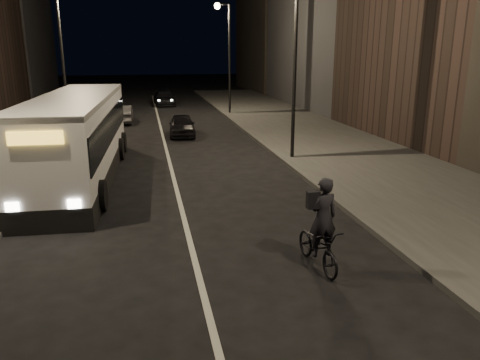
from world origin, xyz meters
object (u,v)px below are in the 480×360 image
streetlight_right_far (226,44)px  streetlight_left_far (66,42)px  streetlight_right_mid (290,40)px  city_bus (78,134)px  cyclist_on_bicycle (319,238)px  car_mid (123,114)px  car_far (164,98)px  car_near (182,125)px

streetlight_right_far → streetlight_left_far: size_ratio=1.00×
streetlight_right_mid → city_bus: (-8.93, -1.27, -3.59)m
streetlight_right_far → cyclist_on_bicycle: bearing=-95.4°
car_mid → car_far: bearing=-106.8°
cyclist_on_bicycle → car_far: 34.40m
streetlight_right_mid → streetlight_left_far: bearing=136.8°
cyclist_on_bicycle → car_near: 18.24m
car_near → streetlight_right_far: bearing=67.4°
cyclist_on_bicycle → car_mid: 24.56m
streetlight_left_far → car_near: bearing=-21.9°
streetlight_left_far → car_near: streetlight_left_far is taller
cyclist_on_bicycle → car_near: cyclist_on_bicycle is taller
car_far → car_near: bearing=-91.5°
city_bus → car_mid: bearing=87.9°
streetlight_left_far → car_near: size_ratio=2.21×
streetlight_right_far → car_mid: size_ratio=2.18×
city_bus → car_far: 25.28m
car_far → cyclist_on_bicycle: bearing=-89.2°
streetlight_right_far → car_far: streetlight_right_far is taller
car_mid → streetlight_right_far: bearing=-159.3°
car_mid → car_far: car_far is taller
streetlight_right_mid → car_mid: bearing=120.6°
streetlight_right_far → car_far: size_ratio=1.83×
streetlight_right_mid → streetlight_left_far: same height
streetlight_right_mid → car_far: (-4.46, 23.58, -4.72)m
streetlight_right_far → streetlight_left_far: bearing=-150.6°
streetlight_right_far → car_near: 10.67m
streetlight_right_far → car_near: streetlight_right_far is taller
streetlight_right_mid → streetlight_right_far: 16.00m
streetlight_right_far → streetlight_left_far: 12.24m
streetlight_right_mid → city_bus: 9.71m
cyclist_on_bicycle → car_far: size_ratio=0.51×
city_bus → car_far: bearing=82.1°
streetlight_left_far → car_far: (6.21, 13.58, -4.72)m
streetlight_right_far → car_near: size_ratio=2.21×
streetlight_right_mid → cyclist_on_bicycle: streetlight_right_mid is taller
streetlight_left_far → cyclist_on_bicycle: (8.14, -20.77, -4.61)m
city_bus → streetlight_right_mid: bearing=10.4°
cyclist_on_bicycle → car_far: bearing=87.3°
cyclist_on_bicycle → car_mid: bearing=96.5°
streetlight_right_far → city_bus: streetlight_right_far is taller
streetlight_left_far → cyclist_on_bicycle: size_ratio=3.62×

